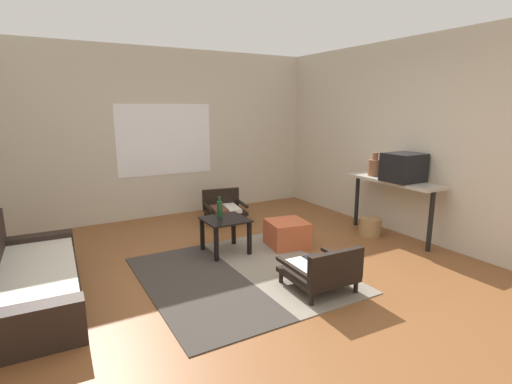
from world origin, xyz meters
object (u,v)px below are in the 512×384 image
object	(u,v)px
console_shelf	(392,187)
clay_vase	(375,167)
couch	(23,281)
glass_bottle	(220,208)
coffee_table	(225,226)
armchair_striped_foreground	(322,270)
crt_television	(403,167)
armchair_by_window	(224,207)
ottoman_orange	(287,234)
wicker_basket	(370,227)

from	to	relation	value
console_shelf	clay_vase	size ratio (longest dim) A/B	4.24
couch	glass_bottle	distance (m)	2.21
clay_vase	glass_bottle	xyz separation A→B (m)	(-2.26, 0.38, -0.40)
coffee_table	clay_vase	xyz separation A→B (m)	(2.25, -0.26, 0.61)
console_shelf	glass_bottle	bearing A→B (deg)	162.50
armchair_striped_foreground	clay_vase	size ratio (longest dim) A/B	1.95
glass_bottle	crt_television	bearing A→B (deg)	-21.31
armchair_by_window	glass_bottle	distance (m)	1.37
crt_television	armchair_striped_foreground	bearing A→B (deg)	-160.64
coffee_table	ottoman_orange	size ratio (longest dim) A/B	1.08
armchair_striped_foreground	couch	bearing A→B (deg)	154.77
couch	coffee_table	distance (m)	2.18
crt_television	couch	bearing A→B (deg)	173.01
armchair_by_window	crt_television	xyz separation A→B (m)	(1.65, -2.06, 0.78)
couch	armchair_by_window	size ratio (longest dim) A/B	2.95
armchair_by_window	wicker_basket	bearing A→B (deg)	-49.46
coffee_table	crt_television	size ratio (longest dim) A/B	1.11
ottoman_orange	crt_television	distance (m)	1.77
wicker_basket	clay_vase	bearing A→B (deg)	41.95
couch	coffee_table	bearing A→B (deg)	5.66
ottoman_orange	console_shelf	xyz separation A→B (m)	(1.45, -0.40, 0.55)
ottoman_orange	clay_vase	bearing A→B (deg)	-2.87
coffee_table	glass_bottle	world-z (taller)	glass_bottle
couch	crt_television	distance (m)	4.52
coffee_table	armchair_by_window	world-z (taller)	armchair_by_window
armchair_by_window	console_shelf	xyz separation A→B (m)	(1.65, -1.89, 0.50)
armchair_by_window	console_shelf	size ratio (longest dim) A/B	0.49
ottoman_orange	glass_bottle	bearing A→B (deg)	159.08
armchair_by_window	ottoman_orange	size ratio (longest dim) A/B	1.42
clay_vase	couch	bearing A→B (deg)	179.44
couch	armchair_striped_foreground	xyz separation A→B (m)	(2.54, -1.20, 0.01)
armchair_striped_foreground	crt_television	bearing A→B (deg)	19.36
armchair_striped_foreground	console_shelf	size ratio (longest dim) A/B	0.46
couch	wicker_basket	xyz separation A→B (m)	(4.24, -0.20, -0.09)
armchair_by_window	armchair_striped_foreground	size ratio (longest dim) A/B	1.07
crt_television	wicker_basket	world-z (taller)	crt_television
crt_television	wicker_basket	bearing A→B (deg)	117.42
armchair_striped_foreground	wicker_basket	bearing A→B (deg)	30.41
ottoman_orange	glass_bottle	world-z (taller)	glass_bottle
couch	clay_vase	distance (m)	4.48
coffee_table	ottoman_orange	distance (m)	0.84
console_shelf	wicker_basket	distance (m)	0.64
coffee_table	armchair_by_window	bearing A→B (deg)	65.51
couch	armchair_striped_foreground	bearing A→B (deg)	-25.23
wicker_basket	couch	bearing A→B (deg)	177.25
crt_television	armchair_by_window	bearing A→B (deg)	128.67
armchair_by_window	ottoman_orange	xyz separation A→B (m)	(0.20, -1.49, -0.05)
couch	clay_vase	world-z (taller)	clay_vase
armchair_striped_foreground	wicker_basket	size ratio (longest dim) A/B	2.18
wicker_basket	ottoman_orange	bearing A→B (deg)	169.62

